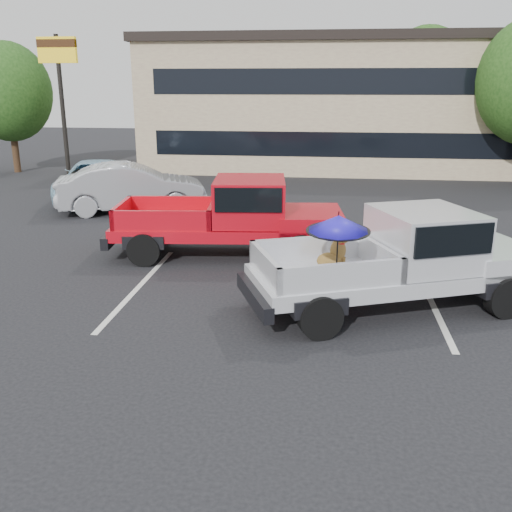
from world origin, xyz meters
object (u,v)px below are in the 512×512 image
object	(u,v)px
tree_left	(8,92)
silver_pickup	(412,254)
motel_sign	(59,70)
blue_suv	(95,181)
silver_sedan	(132,188)
tree_back	(426,78)
red_pickup	(243,214)

from	to	relation	value
tree_left	silver_pickup	distance (m)	22.80
motel_sign	blue_suv	distance (m)	5.58
silver_sedan	tree_back	bearing A→B (deg)	-56.28
tree_back	silver_sedan	bearing A→B (deg)	-127.78
tree_left	red_pickup	distance (m)	18.10
red_pickup	motel_sign	bearing A→B (deg)	127.47
tree_back	silver_pickup	bearing A→B (deg)	-98.83
motel_sign	tree_left	bearing A→B (deg)	143.13
red_pickup	blue_suv	bearing A→B (deg)	129.61
red_pickup	blue_suv	distance (m)	9.04
motel_sign	red_pickup	xyz separation A→B (m)	(8.85, -9.46, -3.60)
motel_sign	blue_suv	bearing A→B (deg)	-51.81
silver_pickup	red_pickup	size ratio (longest dim) A/B	1.00
motel_sign	red_pickup	world-z (taller)	motel_sign
tree_back	motel_sign	bearing A→B (deg)	-147.99
silver_pickup	blue_suv	xyz separation A→B (m)	(-10.07, 9.41, -0.35)
tree_left	blue_suv	size ratio (longest dim) A/B	1.20
silver_pickup	motel_sign	bearing A→B (deg)	113.36
silver_sedan	red_pickup	bearing A→B (deg)	-154.66
silver_pickup	red_pickup	bearing A→B (deg)	118.56
tree_back	blue_suv	bearing A→B (deg)	-136.00
silver_sedan	silver_pickup	bearing A→B (deg)	-151.93
silver_sedan	blue_suv	world-z (taller)	silver_sedan
silver_sedan	blue_suv	bearing A→B (deg)	30.00
red_pickup	tree_left	bearing A→B (deg)	130.27
silver_pickup	red_pickup	distance (m)	4.75
silver_sedan	blue_suv	xyz separation A→B (m)	(-2.02, 1.79, -0.10)
motel_sign	silver_sedan	xyz separation A→B (m)	(4.46, -4.89, -3.85)
motel_sign	tree_back	distance (m)	18.87
motel_sign	red_pickup	size ratio (longest dim) A/B	1.00
tree_back	silver_sedan	size ratio (longest dim) A/B	1.47
silver_pickup	silver_sedan	size ratio (longest dim) A/B	1.24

